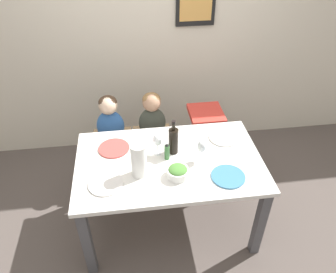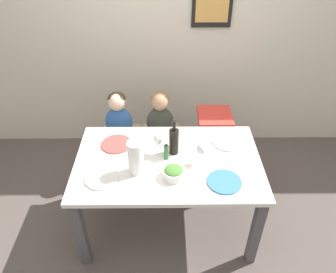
{
  "view_description": "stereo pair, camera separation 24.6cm",
  "coord_description": "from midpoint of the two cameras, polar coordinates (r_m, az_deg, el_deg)",
  "views": [
    {
      "loc": [
        -0.26,
        -1.87,
        2.41
      ],
      "look_at": [
        0.0,
        0.07,
        0.92
      ],
      "focal_mm": 35.0,
      "sensor_mm": 36.0,
      "label": 1
    },
    {
      "loc": [
        -0.02,
        -1.89,
        2.41
      ],
      "look_at": [
        0.0,
        0.07,
        0.92
      ],
      "focal_mm": 35.0,
      "sensor_mm": 36.0,
      "label": 2
    }
  ],
  "objects": [
    {
      "name": "paper_towel_roll",
      "position": [
        2.34,
        -8.11,
        -4.22
      ],
      "size": [
        0.11,
        0.11,
        0.27
      ],
      "color": "white",
      "rests_on": "dining_table"
    },
    {
      "name": "wine_bottle",
      "position": [
        2.52,
        -1.84,
        -0.77
      ],
      "size": [
        0.08,
        0.08,
        0.3
      ],
      "color": "black",
      "rests_on": "dining_table"
    },
    {
      "name": "ground_plane",
      "position": [
        3.06,
        -2.2,
        -14.65
      ],
      "size": [
        14.0,
        14.0,
        0.0
      ],
      "primitive_type": "plane",
      "color": "#564C47"
    },
    {
      "name": "chair_far_center",
      "position": [
        3.25,
        -4.79,
        -1.18
      ],
      "size": [
        0.37,
        0.4,
        0.47
      ],
      "color": "silver",
      "rests_on": "ground_plane"
    },
    {
      "name": "chair_far_left",
      "position": [
        3.26,
        -11.65,
        -1.73
      ],
      "size": [
        0.37,
        0.4,
        0.47
      ],
      "color": "silver",
      "rests_on": "ground_plane"
    },
    {
      "name": "condiment_bottle_hot_sauce",
      "position": [
        2.49,
        -3.01,
        -2.75
      ],
      "size": [
        0.04,
        0.04,
        0.15
      ],
      "color": "#336633",
      "rests_on": "dining_table"
    },
    {
      "name": "dinner_plate_back_right",
      "position": [
        2.75,
        7.18,
        -0.27
      ],
      "size": [
        0.25,
        0.25,
        0.01
      ],
      "color": "silver",
      "rests_on": "dining_table"
    },
    {
      "name": "dinner_plate_front_right",
      "position": [
        2.4,
        7.55,
        -7.04
      ],
      "size": [
        0.25,
        0.25,
        0.01
      ],
      "color": "teal",
      "rests_on": "dining_table"
    },
    {
      "name": "dining_table",
      "position": [
        2.59,
        -2.53,
        -6.0
      ],
      "size": [
        1.43,
        0.88,
        0.74
      ],
      "color": "white",
      "rests_on": "ground_plane"
    },
    {
      "name": "person_child_left",
      "position": [
        3.07,
        -12.41,
        3.09
      ],
      "size": [
        0.26,
        0.17,
        0.47
      ],
      "color": "#3366B2",
      "rests_on": "chair_far_left"
    },
    {
      "name": "salad_bowl_large",
      "position": [
        2.36,
        -1.28,
        -6.28
      ],
      "size": [
        0.16,
        0.16,
        0.09
      ],
      "color": "white",
      "rests_on": "dining_table"
    },
    {
      "name": "wall_back",
      "position": [
        3.33,
        -5.12,
        18.63
      ],
      "size": [
        10.0,
        0.09,
        2.7
      ],
      "color": "beige",
      "rests_on": "ground_plane"
    },
    {
      "name": "chair_right_highchair",
      "position": [
        3.2,
        4.3,
        1.8
      ],
      "size": [
        0.32,
        0.34,
        0.72
      ],
      "color": "silver",
      "rests_on": "ground_plane"
    },
    {
      "name": "dinner_plate_back_left",
      "position": [
        2.68,
        -12.01,
        -2.11
      ],
      "size": [
        0.25,
        0.25,
        0.01
      ],
      "color": "#D14C47",
      "rests_on": "dining_table"
    },
    {
      "name": "wine_glass_near",
      "position": [
        2.44,
        3.07,
        -1.99
      ],
      "size": [
        0.07,
        0.07,
        0.18
      ],
      "color": "white",
      "rests_on": "dining_table"
    },
    {
      "name": "person_child_center",
      "position": [
        3.05,
        -5.11,
        3.7
      ],
      "size": [
        0.26,
        0.17,
        0.47
      ],
      "color": "#3D4238",
      "rests_on": "chair_far_center"
    },
    {
      "name": "wine_glass_far",
      "position": [
        2.51,
        -4.69,
        -0.83
      ],
      "size": [
        0.07,
        0.07,
        0.18
      ],
      "color": "white",
      "rests_on": "dining_table"
    },
    {
      "name": "dinner_plate_front_left",
      "position": [
        2.4,
        -13.73,
        -8.1
      ],
      "size": [
        0.25,
        0.25,
        0.01
      ],
      "color": "silver",
      "rests_on": "dining_table"
    }
  ]
}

